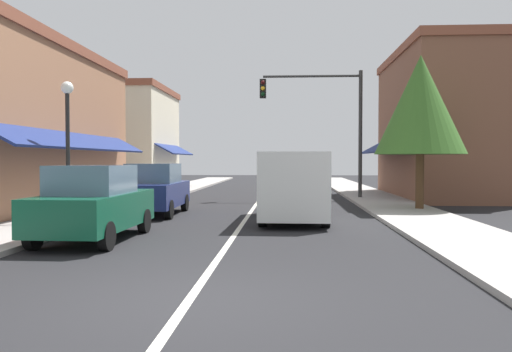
% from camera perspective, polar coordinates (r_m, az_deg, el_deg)
% --- Properties ---
extents(ground_plane, '(80.00, 80.00, 0.00)m').
position_cam_1_polar(ground_plane, '(24.94, 0.38, -2.59)').
color(ground_plane, black).
extents(sidewalk_left, '(2.60, 56.00, 0.12)m').
position_cam_1_polar(sidewalk_left, '(25.82, -11.91, -2.34)').
color(sidewalk_left, '#A39E99').
rests_on(sidewalk_left, ground).
extents(sidewalk_right, '(2.60, 56.00, 0.12)m').
position_cam_1_polar(sidewalk_right, '(25.25, 12.95, -2.44)').
color(sidewalk_right, '#A39E99').
rests_on(sidewalk_right, ground).
extents(lane_center_stripe, '(0.14, 52.00, 0.01)m').
position_cam_1_polar(lane_center_stripe, '(24.94, 0.38, -2.58)').
color(lane_center_stripe, silver).
rests_on(lane_center_stripe, ground).
extents(storefront_left_block, '(6.37, 14.20, 6.37)m').
position_cam_1_polar(storefront_left_block, '(21.67, -26.10, 5.02)').
color(storefront_left_block, '#9E6B4C').
rests_on(storefront_left_block, ground).
extents(storefront_right_block, '(6.00, 10.20, 7.37)m').
position_cam_1_polar(storefront_right_block, '(28.01, 19.72, 5.34)').
color(storefront_right_block, brown).
rests_on(storefront_right_block, ground).
extents(storefront_far_left, '(5.34, 8.20, 6.78)m').
position_cam_1_polar(storefront_far_left, '(36.31, -12.81, 4.09)').
color(storefront_far_left, beige).
rests_on(storefront_far_left, ground).
extents(parked_car_nearest_left, '(1.84, 4.13, 1.77)m').
position_cam_1_polar(parked_car_nearest_left, '(12.78, -17.30, -2.87)').
color(parked_car_nearest_left, '#0F4C33').
rests_on(parked_car_nearest_left, ground).
extents(parked_car_second_left, '(1.82, 4.12, 1.77)m').
position_cam_1_polar(parked_car_second_left, '(18.31, -11.03, -1.44)').
color(parked_car_second_left, navy).
rests_on(parked_car_second_left, ground).
extents(van_in_lane, '(2.10, 5.23, 2.12)m').
position_cam_1_polar(van_in_lane, '(16.28, 4.26, -0.87)').
color(van_in_lane, silver).
rests_on(van_in_lane, ground).
extents(traffic_signal_mast_arm, '(4.88, 0.50, 6.14)m').
position_cam_1_polar(traffic_signal_mast_arm, '(25.23, 7.74, 6.90)').
color(traffic_signal_mast_arm, '#333333').
rests_on(traffic_signal_mast_arm, ground).
extents(street_lamp_left_near, '(0.36, 0.36, 4.17)m').
position_cam_1_polar(street_lamp_left_near, '(16.19, -19.90, 5.10)').
color(street_lamp_left_near, black).
rests_on(street_lamp_left_near, ground).
extents(tree_right_near, '(3.28, 3.28, 5.71)m').
position_cam_1_polar(tree_right_near, '(20.04, 17.53, 7.41)').
color(tree_right_near, '#4C331E').
rests_on(tree_right_near, ground).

